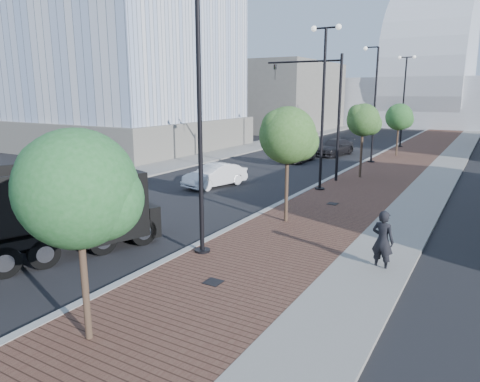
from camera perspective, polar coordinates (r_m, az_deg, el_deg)
The scene contains 23 objects.
sidewalk at distance 42.98m, azimuth 22.30°, elevation 4.20°, with size 7.00×140.00×0.12m, color #4C2D23.
concrete_strip at distance 42.70m, azimuth 25.88°, elevation 3.84°, with size 2.40×140.00×0.13m, color slate.
curb at distance 43.59m, azimuth 17.75°, elevation 4.67°, with size 0.30×140.00×0.14m, color gray.
west_sidewalk at distance 48.07m, azimuth 2.41°, elevation 5.95°, with size 4.00×140.00×0.12m, color slate.
dump_truck at distance 16.52m, azimuth -27.68°, elevation -4.05°, with size 6.70×13.31×3.23m.
white_sedan at distance 27.14m, azimuth -3.25°, elevation 2.05°, with size 1.49×4.26×1.40m, color silver.
dark_car_mid at distance 37.25m, azimuth 7.41°, elevation 4.69°, with size 1.92×4.17×1.16m, color black.
dark_car_far at distance 41.58m, azimuth 12.13°, elevation 5.55°, with size 2.06×5.07×1.47m, color black.
pedestrian at distance 15.03m, azimuth 17.99°, elevation -6.16°, with size 0.74×0.48×2.02m, color black.
streetlight_1 at distance 15.11m, azimuth -5.55°, elevation 7.46°, with size 1.44×0.56×9.21m.
streetlight_2 at distance 25.74m, azimuth 10.68°, elevation 10.51°, with size 1.72×0.56×9.28m.
streetlight_3 at distance 37.29m, azimuth 16.85°, elevation 10.07°, with size 1.44×0.56×9.21m.
streetlight_4 at distance 49.00m, azimuth 20.41°, elevation 10.89°, with size 1.72×0.56×9.28m.
traffic_mast at distance 28.86m, azimuth 11.04°, elevation 11.03°, with size 5.09×0.20×8.00m.
tree_0 at distance 10.07m, azimuth -20.09°, elevation 0.20°, with size 2.63×2.62×4.99m.
tree_1 at distance 18.94m, azimuth 6.36°, elevation 7.14°, with size 2.48×2.44×5.13m.
tree_2 at distance 30.27m, azimuth 15.76°, elevation 8.82°, with size 2.22×2.14×4.99m.
tree_3 at distance 41.99m, azimuth 19.98°, elevation 8.99°, with size 2.41×2.36×4.73m.
tower_podium at distance 47.92m, azimuth -14.03°, elevation 7.29°, with size 19.00×19.00×3.00m, color slate.
convention_center at distance 87.94m, azimuth 23.40°, elevation 11.88°, with size 50.00×30.00×50.00m.
commercial_block_nw at distance 68.76m, azimuth 5.15°, elevation 12.07°, with size 14.00×20.00×10.00m, color #64615A.
utility_cover_1 at distance 13.52m, azimuth -3.49°, elevation -11.69°, with size 0.50×0.50×0.02m, color black.
utility_cover_2 at distance 22.99m, azimuth 11.89°, elevation -1.62°, with size 0.50×0.50×0.02m, color black.
Camera 1 is at (9.29, -2.21, 5.71)m, focal length 32.94 mm.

